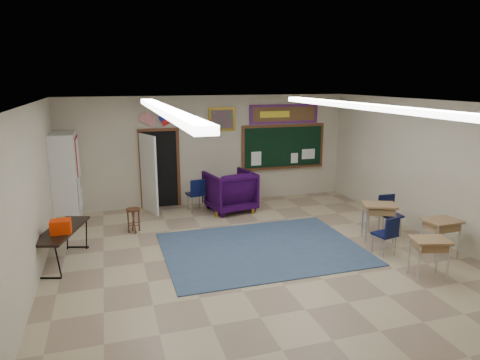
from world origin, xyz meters
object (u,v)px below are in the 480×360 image
object	(u,v)px
wingback_armchair	(230,191)
student_desk_front_left	(378,220)
wooden_stool	(134,220)
folding_table	(63,244)
student_desk_front_right	(382,219)

from	to	relation	value
wingback_armchair	student_desk_front_left	distance (m)	3.92
wingback_armchair	wooden_stool	distance (m)	2.74
student_desk_front_left	wingback_armchair	bearing A→B (deg)	150.65
wingback_armchair	wooden_stool	xyz separation A→B (m)	(-2.57, -0.94, -0.25)
folding_table	wooden_stool	size ratio (longest dim) A/B	3.05
folding_table	wooden_stool	bearing A→B (deg)	60.60
student_desk_front_right	folding_table	world-z (taller)	folding_table
wingback_armchair	wooden_stool	size ratio (longest dim) A/B	2.12
student_desk_front_left	student_desk_front_right	bearing A→B (deg)	66.80
student_desk_front_right	folding_table	xyz separation A→B (m)	(-6.73, 0.47, 0.00)
wingback_armchair	student_desk_front_right	distance (m)	3.90
wingback_armchair	student_desk_front_left	size ratio (longest dim) A/B	1.42
wooden_stool	folding_table	bearing A→B (deg)	-136.36
student_desk_front_left	folding_table	distance (m)	6.47
wingback_armchair	wooden_stool	bearing A→B (deg)	10.03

